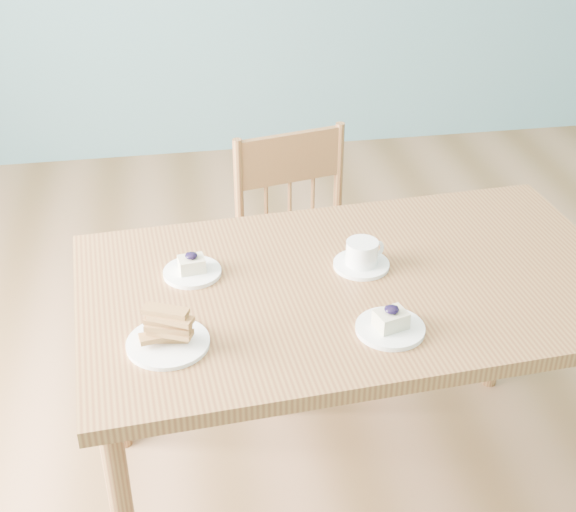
# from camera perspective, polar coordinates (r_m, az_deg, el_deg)

# --- Properties ---
(room) EXTENTS (5.01, 5.01, 2.71)m
(room) POSITION_cam_1_polar(r_m,az_deg,el_deg) (1.93, 12.45, 14.92)
(room) COLOR #996B47
(room) RESTS_ON ground
(dining_table) EXTENTS (1.45, 0.89, 0.75)m
(dining_table) POSITION_cam_1_polar(r_m,az_deg,el_deg) (2.10, 4.68, -3.45)
(dining_table) COLOR olive
(dining_table) RESTS_ON ground
(dining_chair) EXTENTS (0.47, 0.45, 0.87)m
(dining_chair) POSITION_cam_1_polar(r_m,az_deg,el_deg) (2.70, 1.14, -0.48)
(dining_chair) COLOR olive
(dining_chair) RESTS_ON ground
(cheesecake_plate_near) EXTENTS (0.16, 0.16, 0.07)m
(cheesecake_plate_near) POSITION_cam_1_polar(r_m,az_deg,el_deg) (1.88, 7.30, -4.86)
(cheesecake_plate_near) COLOR white
(cheesecake_plate_near) RESTS_ON dining_table
(cheesecake_plate_far) EXTENTS (0.15, 0.15, 0.06)m
(cheesecake_plate_far) POSITION_cam_1_polar(r_m,az_deg,el_deg) (2.08, -6.84, -0.91)
(cheesecake_plate_far) COLOR white
(cheesecake_plate_far) RESTS_ON dining_table
(coffee_cup) EXTENTS (0.15, 0.15, 0.07)m
(coffee_cup) POSITION_cam_1_polar(r_m,az_deg,el_deg) (2.10, 5.30, 0.00)
(coffee_cup) COLOR white
(coffee_cup) RESTS_ON dining_table
(biscotti_plate) EXTENTS (0.19, 0.19, 0.10)m
(biscotti_plate) POSITION_cam_1_polar(r_m,az_deg,el_deg) (1.83, -8.59, -5.43)
(biscotti_plate) COLOR white
(biscotti_plate) RESTS_ON dining_table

